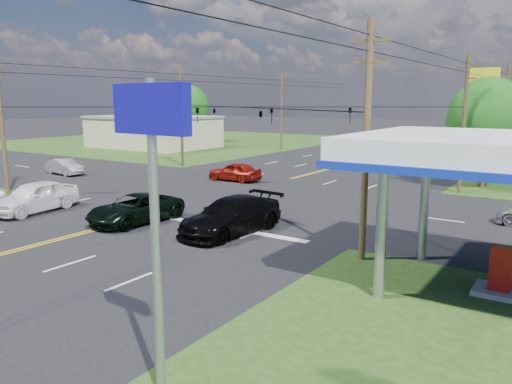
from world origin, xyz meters
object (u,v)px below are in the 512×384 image
Objects in this scene: pole_sw at (2,123)px; pole_se at (366,140)px; polesign_se at (153,159)px; tree_right_a at (487,122)px; pole_left_far at (281,110)px; pole_right_far at (505,113)px; suv_black at (231,216)px; pole_nw at (181,116)px; pickup_white at (35,197)px; retail_nw at (154,133)px; sedan_silver at (65,167)px; pickup_dkgreen at (135,209)px; pole_ne at (464,123)px; tree_far_l at (190,108)px.

pole_sw is 1.00× the size of pole_se.
tree_right_a is at bearing 88.24° from polesign_se.
pole_se is 0.95× the size of pole_left_far.
suv_black is at bearing -100.77° from pole_right_far.
pole_sw and pole_nw have the same top height.
suv_black is 1.14× the size of pickup_white.
tree_right_a is 32.61m from polesign_se.
tree_right_a is (1.00, -16.00, -0.30)m from pole_right_far.
polesign_se is (6.96, -12.00, 4.43)m from suv_black.
pole_nw reaches higher than retail_nw.
sedan_silver is at bearing 165.43° from pole_se.
pole_se is (26.00, 0.00, 0.00)m from pole_sw.
pickup_dkgreen is at bearing -163.43° from suv_black.
polesign_se is (26.00, -11.60, 0.39)m from pole_sw.
suv_black is 25.01m from sedan_silver.
pole_se is 18.00m from pole_ne.
pole_ne reaches higher than tree_right_a.
suv_black is 1.44× the size of sedan_silver.
pickup_white is (-19.33, -20.18, -4.01)m from pole_ne.
tree_right_a is 1.19× the size of polesign_se.
pole_sw is 14.14m from pickup_dkgreen.
pickup_white is at bearing -18.12° from pole_sw.
pole_se is 2.28× the size of sedan_silver.
pole_nw is 1.16× the size of tree_right_a.
pole_nw is at bearing 131.30° from polesign_se.
pole_sw is at bearing -179.96° from pickup_dkgreen.
pole_sw is at bearing -125.10° from pole_right_far.
pickup_dkgreen is at bearing -123.74° from pole_ne.
polesign_se is at bearing -90.00° from pole_se.
pickup_white reaches higher than sedan_silver.
pole_right_far reaches higher than pickup_white.
pickup_dkgreen is at bearing -176.73° from pole_se.
suv_black is at bearing 176.65° from pole_se.
pole_left_far is at bearing 90.00° from pole_nw.
sedan_silver is at bearing -136.71° from pole_right_far.
pole_right_far is 48.60m from polesign_se.
suv_black is (38.04, -40.59, -4.32)m from tree_far_l.
retail_nw is 1.68× the size of pole_nw.
suv_black is at bearing -103.14° from sedan_silver.
suv_black is (36.04, -30.59, -1.12)m from retail_nw.
pole_left_far reaches higher than retail_nw.
sedan_silver is at bearing -99.38° from pole_left_far.
tree_far_l reaches higher than retail_nw.
pole_left_far is (17.00, 6.00, 3.17)m from retail_nw.
retail_nw is 18.30m from pole_left_far.
pole_right_far is 2.40× the size of sedan_silver.
pole_se is 31.62m from pole_nw.
retail_nw is 45.21m from tree_right_a.
pole_se is at bearing -54.90° from pole_left_far.
pole_nw is at bearing -50.44° from tree_far_l.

